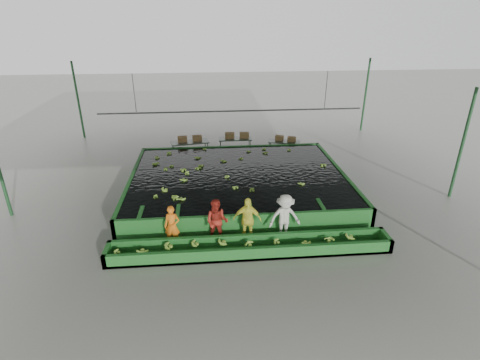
{
  "coord_description": "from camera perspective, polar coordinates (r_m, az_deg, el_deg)",
  "views": [
    {
      "loc": [
        -1.37,
        -14.55,
        7.81
      ],
      "look_at": [
        0.0,
        0.5,
        1.0
      ],
      "focal_mm": 28.0,
      "sensor_mm": 36.0,
      "label": 1
    }
  ],
  "objects": [
    {
      "name": "box_stack_right",
      "position": [
        22.44,
        6.94,
        5.99
      ],
      "size": [
        1.24,
        0.78,
        0.26
      ],
      "primitive_type": null,
      "rotation": [
        0.0,
        0.0,
        -0.4
      ],
      "color": "brown",
      "rests_on": "packing_table_right"
    },
    {
      "name": "packing_table_right",
      "position": [
        22.46,
        6.72,
        4.88
      ],
      "size": [
        1.98,
        1.19,
        0.84
      ],
      "primitive_type": null,
      "rotation": [
        0.0,
        0.0,
        -0.26
      ],
      "color": "#59605B",
      "rests_on": "ground"
    },
    {
      "name": "trough_bananas",
      "position": [
        13.29,
        1.62,
        -9.63
      ],
      "size": [
        8.52,
        0.57,
        0.11
      ],
      "primitive_type": null,
      "color": "#7FB539",
      "rests_on": "sorting_trough"
    },
    {
      "name": "shed_roof",
      "position": [
        14.88,
        0.18,
        13.37
      ],
      "size": [
        20.0,
        22.0,
        0.04
      ],
      "primitive_type": "cube",
      "color": "gray",
      "rests_on": "shed_posts"
    },
    {
      "name": "box_stack_mid",
      "position": [
        22.63,
        -0.46,
        6.46
      ],
      "size": [
        1.45,
        0.46,
        0.31
      ],
      "primitive_type": null,
      "rotation": [
        0.0,
        0.0,
        -0.05
      ],
      "color": "brown",
      "rests_on": "packing_table_mid"
    },
    {
      "name": "worker_c",
      "position": [
        13.7,
        1.1,
        -6.09
      ],
      "size": [
        1.1,
        0.59,
        1.77
      ],
      "primitive_type": "imported",
      "rotation": [
        0.0,
        0.0,
        -0.16
      ],
      "color": "#F0EE45",
      "rests_on": "ground"
    },
    {
      "name": "rail_hanger_left",
      "position": [
        20.25,
        -15.81,
        12.52
      ],
      "size": [
        0.04,
        0.04,
        2.0
      ],
      "primitive_type": "cylinder",
      "color": "#59605B",
      "rests_on": "shed_roof"
    },
    {
      "name": "tank_water",
      "position": [
        17.55,
        -0.3,
        0.89
      ],
      "size": [
        9.7,
        7.7,
        0.0
      ],
      "primitive_type": "cube",
      "color": "black",
      "rests_on": "flotation_tank"
    },
    {
      "name": "floating_bananas",
      "position": [
        18.28,
        -0.51,
        1.88
      ],
      "size": [
        8.19,
        5.58,
        0.11
      ],
      "primitive_type": null,
      "color": "#7FB539",
      "rests_on": "tank_water"
    },
    {
      "name": "worker_d",
      "position": [
        13.89,
        6.83,
        -5.7
      ],
      "size": [
        1.24,
        0.79,
        1.83
      ],
      "primitive_type": "imported",
      "rotation": [
        0.0,
        0.0,
        0.09
      ],
      "color": "beige",
      "rests_on": "ground"
    },
    {
      "name": "packing_table_left",
      "position": [
        22.02,
        -7.6,
        4.62
      ],
      "size": [
        2.28,
        1.25,
        0.98
      ],
      "primitive_type": null,
      "rotation": [
        0.0,
        0.0,
        0.19
      ],
      "color": "#59605B",
      "rests_on": "ground"
    },
    {
      "name": "sorting_trough",
      "position": [
        13.38,
        1.61,
        -10.17
      ],
      "size": [
        10.0,
        1.0,
        0.5
      ],
      "primitive_type": null,
      "color": "#1E6222",
      "rests_on": "ground"
    },
    {
      "name": "shed_posts",
      "position": [
        15.55,
        0.17,
        4.29
      ],
      "size": [
        20.0,
        22.0,
        5.0
      ],
      "primitive_type": null,
      "color": "#204D28",
      "rests_on": "ground"
    },
    {
      "name": "box_stack_left",
      "position": [
        21.94,
        -7.64,
        5.9
      ],
      "size": [
        1.42,
        0.52,
        0.3
      ],
      "primitive_type": null,
      "rotation": [
        0.0,
        0.0,
        0.1
      ],
      "color": "brown",
      "rests_on": "packing_table_left"
    },
    {
      "name": "cableway_rail",
      "position": [
        20.18,
        -1.18,
        10.46
      ],
      "size": [
        0.08,
        0.08,
        14.0
      ],
      "primitive_type": "cylinder",
      "color": "#59605B",
      "rests_on": "shed_roof"
    },
    {
      "name": "worker_a",
      "position": [
        13.76,
        -10.31,
        -6.9
      ],
      "size": [
        0.62,
        0.45,
        1.56
      ],
      "primitive_type": "imported",
      "rotation": [
        0.0,
        0.0,
        -0.15
      ],
      "color": "orange",
      "rests_on": "ground"
    },
    {
      "name": "rail_hanger_right",
      "position": [
        20.91,
        12.98,
        13.16
      ],
      "size": [
        0.04,
        0.04,
        2.0
      ],
      "primitive_type": "cylinder",
      "color": "#59605B",
      "rests_on": "shed_roof"
    },
    {
      "name": "ground",
      "position": [
        16.57,
        0.16,
        -3.86
      ],
      "size": [
        80.0,
        80.0,
        0.0
      ],
      "primitive_type": "plane",
      "color": "gray",
      "rests_on": "ground"
    },
    {
      "name": "packing_table_mid",
      "position": [
        22.68,
        -0.74,
        5.31
      ],
      "size": [
        1.97,
        0.8,
        0.89
      ],
      "primitive_type": null,
      "rotation": [
        0.0,
        0.0,
        -0.01
      ],
      "color": "#59605B",
      "rests_on": "ground"
    },
    {
      "name": "worker_b",
      "position": [
        13.65,
        -3.52,
        -6.36
      ],
      "size": [
        0.98,
        0.85,
        1.74
      ],
      "primitive_type": "imported",
      "rotation": [
        0.0,
        0.0,
        -0.25
      ],
      "color": "#A3271B",
      "rests_on": "ground"
    },
    {
      "name": "flotation_tank",
      "position": [
        17.71,
        -0.29,
        -0.3
      ],
      "size": [
        10.0,
        8.0,
        0.9
      ],
      "primitive_type": null,
      "color": "#1E6222",
      "rests_on": "ground"
    }
  ]
}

